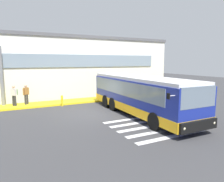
{
  "coord_description": "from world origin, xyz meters",
  "views": [
    {
      "loc": [
        -5.2,
        -13.41,
        3.75
      ],
      "look_at": [
        1.8,
        0.4,
        1.5
      ],
      "focal_mm": 32.8,
      "sensor_mm": 36.0,
      "label": 1
    }
  ],
  "objects_px": {
    "passenger_near_column": "(14,94)",
    "safety_bollard_yellow": "(62,101)",
    "entry_support_column": "(1,76)",
    "bus_main_foreground": "(140,96)",
    "passenger_by_doorway": "(26,94)"
  },
  "relations": [
    {
      "from": "passenger_near_column",
      "to": "passenger_by_doorway",
      "type": "xyz_separation_m",
      "value": [
        0.91,
        0.16,
        -0.03
      ]
    },
    {
      "from": "passenger_near_column",
      "to": "safety_bollard_yellow",
      "type": "bearing_deg",
      "value": -18.08
    },
    {
      "from": "entry_support_column",
      "to": "passenger_near_column",
      "type": "distance_m",
      "value": 1.77
    },
    {
      "from": "bus_main_foreground",
      "to": "passenger_near_column",
      "type": "distance_m",
      "value": 10.16
    },
    {
      "from": "bus_main_foreground",
      "to": "safety_bollard_yellow",
      "type": "relative_size",
      "value": 11.47
    },
    {
      "from": "safety_bollard_yellow",
      "to": "entry_support_column",
      "type": "bearing_deg",
      "value": 157.77
    },
    {
      "from": "entry_support_column",
      "to": "safety_bollard_yellow",
      "type": "xyz_separation_m",
      "value": [
        4.4,
        -1.8,
        -2.1
      ]
    },
    {
      "from": "entry_support_column",
      "to": "passenger_near_column",
      "type": "relative_size",
      "value": 2.87
    },
    {
      "from": "bus_main_foreground",
      "to": "passenger_by_doorway",
      "type": "xyz_separation_m",
      "value": [
        -6.98,
        6.56,
        -0.25
      ]
    },
    {
      "from": "entry_support_column",
      "to": "safety_bollard_yellow",
      "type": "height_order",
      "value": "entry_support_column"
    },
    {
      "from": "safety_bollard_yellow",
      "to": "passenger_near_column",
      "type": "bearing_deg",
      "value": 161.92
    },
    {
      "from": "passenger_near_column",
      "to": "safety_bollard_yellow",
      "type": "distance_m",
      "value": 3.83
    },
    {
      "from": "passenger_near_column",
      "to": "passenger_by_doorway",
      "type": "distance_m",
      "value": 0.92
    },
    {
      "from": "bus_main_foreground",
      "to": "passenger_near_column",
      "type": "xyz_separation_m",
      "value": [
        -7.89,
        6.4,
        -0.22
      ]
    },
    {
      "from": "entry_support_column",
      "to": "bus_main_foreground",
      "type": "xyz_separation_m",
      "value": [
        8.71,
        -7.03,
        -1.22
      ]
    }
  ]
}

